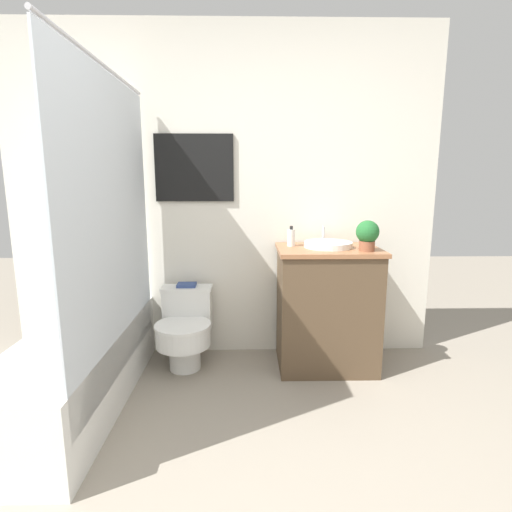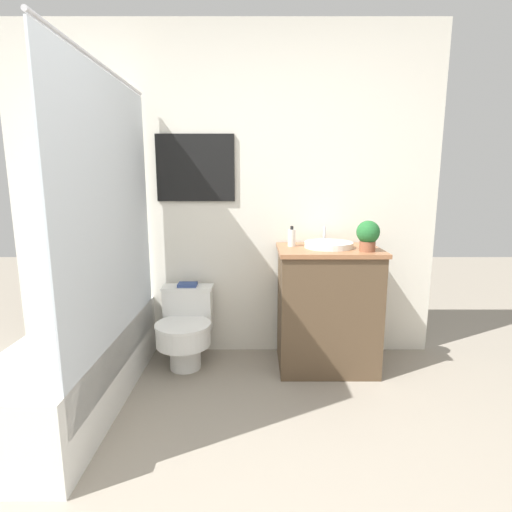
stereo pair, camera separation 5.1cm
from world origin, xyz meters
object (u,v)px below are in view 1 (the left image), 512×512
object	(u,v)px
sink	(328,244)
book_on_tank	(187,285)
soap_bottle	(291,237)
potted_plant	(367,234)
toilet	(185,328)

from	to	relation	value
sink	book_on_tank	world-z (taller)	sink
soap_bottle	potted_plant	world-z (taller)	potted_plant
toilet	sink	distance (m)	1.21
soap_bottle	potted_plant	size ratio (longest dim) A/B	0.71
book_on_tank	sink	bearing A→B (deg)	-6.94
soap_bottle	book_on_tank	size ratio (longest dim) A/B	1.04
potted_plant	book_on_tank	bearing A→B (deg)	167.63
toilet	sink	size ratio (longest dim) A/B	1.51
toilet	book_on_tank	xyz separation A→B (m)	(0.00, 0.14, 0.29)
toilet	potted_plant	size ratio (longest dim) A/B	2.75
toilet	potted_plant	bearing A→B (deg)	-6.15
toilet	sink	world-z (taller)	sink
book_on_tank	potted_plant	bearing A→B (deg)	-12.37
toilet	potted_plant	world-z (taller)	potted_plant
book_on_tank	toilet	bearing A→B (deg)	-90.00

